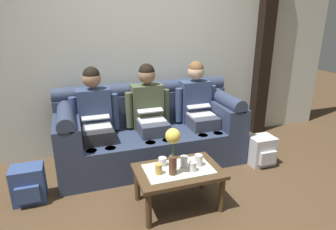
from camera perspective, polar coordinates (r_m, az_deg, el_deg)
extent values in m
plane|color=#4C3823|center=(2.91, 3.10, -18.75)|extent=(14.00, 14.00, 0.00)
cube|color=silver|center=(3.94, -5.98, 14.17)|extent=(6.00, 0.12, 2.90)
cube|color=black|center=(4.62, 18.20, 14.08)|extent=(0.20, 0.20, 2.90)
cube|color=#2D3851|center=(3.69, -3.19, -6.13)|extent=(2.21, 0.88, 0.42)
cube|color=#2D3851|center=(3.84, -4.64, 1.42)|extent=(2.21, 0.22, 0.40)
cylinder|color=#2D3851|center=(3.77, -4.75, 5.10)|extent=(2.21, 0.18, 0.18)
cube|color=#2D3851|center=(3.45, -18.96, -2.77)|extent=(0.28, 0.88, 0.28)
cylinder|color=#2D3851|center=(3.39, -19.29, 0.14)|extent=(0.18, 0.88, 0.18)
cube|color=#2D3851|center=(3.91, 10.46, 0.56)|extent=(0.28, 0.88, 0.28)
cylinder|color=#2D3851|center=(3.86, 10.62, 3.16)|extent=(0.18, 0.88, 0.18)
cube|color=#232326|center=(3.42, -13.46, -3.56)|extent=(0.34, 0.40, 0.15)
cylinder|color=#232326|center=(3.31, -14.34, -9.98)|extent=(0.12, 0.12, 0.42)
cylinder|color=#232326|center=(3.32, -10.87, -9.57)|extent=(0.12, 0.12, 0.42)
cube|color=navy|center=(3.58, -14.11, 0.74)|extent=(0.38, 0.22, 0.54)
cylinder|color=navy|center=(3.54, -17.79, -0.16)|extent=(0.09, 0.09, 0.44)
cylinder|color=navy|center=(3.57, -10.28, 0.64)|extent=(0.09, 0.09, 0.44)
sphere|color=#936B4C|center=(3.46, -14.60, 6.85)|extent=(0.21, 0.21, 0.21)
sphere|color=black|center=(3.45, -14.66, 7.50)|extent=(0.19, 0.19, 0.19)
cube|color=silver|center=(3.41, -13.61, -2.15)|extent=(0.31, 0.22, 0.02)
cube|color=silver|center=(3.52, -13.99, 0.29)|extent=(0.31, 0.20, 0.09)
cube|color=black|center=(3.51, -13.97, 0.19)|extent=(0.27, 0.17, 0.08)
cube|color=#383D4C|center=(3.53, -3.01, -2.34)|extent=(0.34, 0.40, 0.15)
cylinder|color=#383D4C|center=(3.39, -3.35, -8.55)|extent=(0.12, 0.12, 0.42)
cylinder|color=#383D4C|center=(3.45, -0.12, -8.07)|extent=(0.12, 0.12, 0.42)
cube|color=#475138|center=(3.68, -4.09, 1.79)|extent=(0.38, 0.22, 0.54)
cylinder|color=#475138|center=(3.60, -7.54, 0.93)|extent=(0.09, 0.09, 0.44)
cylinder|color=#475138|center=(3.71, -0.42, 1.67)|extent=(0.09, 0.09, 0.44)
sphere|color=#936B4C|center=(3.56, -4.16, 7.76)|extent=(0.21, 0.21, 0.21)
sphere|color=black|center=(3.56, -4.18, 8.39)|extent=(0.19, 0.19, 0.19)
cube|color=silver|center=(3.52, -3.13, -0.97)|extent=(0.31, 0.22, 0.02)
cube|color=silver|center=(3.60, -3.74, 1.37)|extent=(0.31, 0.21, 0.06)
cube|color=black|center=(3.59, -3.70, 1.29)|extent=(0.27, 0.18, 0.05)
cube|color=#383D4C|center=(3.74, 6.53, -1.16)|extent=(0.34, 0.40, 0.15)
cylinder|color=#383D4C|center=(3.60, 6.66, -6.97)|extent=(0.12, 0.12, 0.42)
cylinder|color=#383D4C|center=(3.68, 9.50, -6.48)|extent=(0.12, 0.12, 0.42)
cube|color=navy|center=(3.89, 5.14, 2.70)|extent=(0.38, 0.22, 0.54)
cylinder|color=navy|center=(3.77, 2.10, 1.93)|extent=(0.09, 0.09, 0.44)
cylinder|color=navy|center=(3.96, 8.49, 2.56)|extent=(0.09, 0.09, 0.44)
sphere|color=tan|center=(3.78, 5.44, 8.37)|extent=(0.21, 0.21, 0.21)
sphere|color=brown|center=(3.77, 5.46, 8.97)|extent=(0.19, 0.19, 0.19)
cube|color=silver|center=(3.73, 6.44, 0.13)|extent=(0.31, 0.22, 0.02)
cube|color=silver|center=(3.82, 5.58, 2.32)|extent=(0.31, 0.20, 0.09)
cube|color=black|center=(3.82, 5.63, 2.23)|extent=(0.27, 0.18, 0.07)
cube|color=#47331E|center=(2.82, 2.03, -10.86)|extent=(0.81, 0.53, 0.04)
cube|color=beige|center=(2.81, 2.03, -10.43)|extent=(0.63, 0.37, 0.01)
cylinder|color=#47331E|center=(2.67, -3.79, -17.94)|extent=(0.06, 0.06, 0.36)
cylinder|color=#47331E|center=(2.89, 10.37, -14.97)|extent=(0.06, 0.06, 0.36)
cylinder|color=#47331E|center=(3.02, -6.00, -13.17)|extent=(0.06, 0.06, 0.36)
cylinder|color=#47331E|center=(3.22, 6.61, -10.97)|extent=(0.06, 0.06, 0.36)
cylinder|color=brown|center=(2.68, 0.93, -9.72)|extent=(0.07, 0.07, 0.18)
cylinder|color=#3D7538|center=(2.61, 0.95, -6.56)|extent=(0.01, 0.01, 0.15)
sphere|color=#E5CC4C|center=(2.55, 0.96, -4.08)|extent=(0.14, 0.14, 0.14)
cylinder|color=silver|center=(2.76, 4.80, -9.88)|extent=(0.07, 0.07, 0.09)
cylinder|color=white|center=(2.85, 5.93, -8.70)|extent=(0.08, 0.08, 0.11)
cylinder|color=gold|center=(2.70, -1.84, -10.41)|extent=(0.06, 0.06, 0.10)
cylinder|color=silver|center=(2.82, 3.12, -8.98)|extent=(0.07, 0.07, 0.11)
cylinder|color=silver|center=(2.84, -1.09, -9.00)|extent=(0.08, 0.08, 0.08)
cube|color=#B7B7BC|center=(3.84, 17.58, -6.53)|extent=(0.31, 0.25, 0.36)
cube|color=#B7B7BC|center=(3.76, 18.81, -7.90)|extent=(0.21, 0.05, 0.16)
cube|color=#33477A|center=(3.29, -25.42, -11.98)|extent=(0.31, 0.23, 0.37)
cube|color=#33477A|center=(3.20, -25.55, -13.78)|extent=(0.22, 0.05, 0.17)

